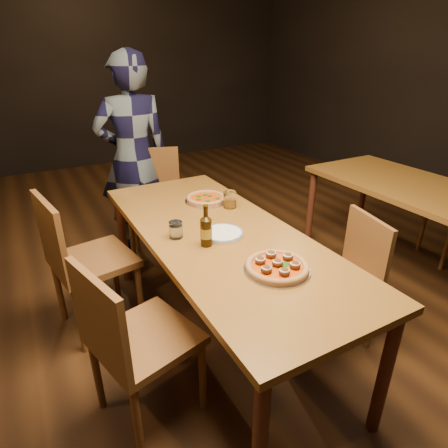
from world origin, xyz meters
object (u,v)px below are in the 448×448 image
chair_main_nw (145,337)px  plate_stack (222,234)px  chair_main_sw (93,259)px  chair_end (155,206)px  chair_main_e (336,279)px  pizza_margherita (206,198)px  table_main (220,243)px  table_right (436,202)px  pizza_meatball (277,266)px  beer_bottle (206,232)px  diner (134,158)px  water_glass (176,230)px  amber_glass (230,200)px

chair_main_nw → plate_stack: (0.56, 0.26, 0.30)m
chair_main_sw → chair_end: size_ratio=1.01×
chair_main_e → pizza_margherita: bearing=-137.1°
table_main → plate_stack: (-0.01, -0.05, 0.08)m
table_main → table_right: size_ratio=1.00×
pizza_meatball → beer_bottle: beer_bottle is taller
chair_main_sw → chair_end: (0.64, 0.67, -0.00)m
plate_stack → diner: size_ratio=0.13×
plate_stack → beer_bottle: (-0.13, -0.06, 0.07)m
chair_main_sw → chair_main_e: (1.25, -0.84, -0.07)m
chair_main_sw → chair_end: chair_main_sw is taller
table_right → water_glass: bearing=172.5°
chair_end → pizza_meatball: bearing=-69.2°
plate_stack → water_glass: bearing=156.0°
chair_end → pizza_margherita: 0.78m
chair_main_e → beer_bottle: 0.89m
chair_main_sw → pizza_margherita: bearing=-102.6°
chair_main_nw → plate_stack: chair_main_nw is taller
pizza_meatball → diner: 1.93m
table_main → chair_main_e: bearing=-28.0°
pizza_margherita → diner: 1.00m
table_right → pizza_margherita: size_ratio=6.96×
table_main → diner: diner is taller
plate_stack → pizza_meatball: bearing=-83.6°
table_main → amber_glass: amber_glass is taller
chair_main_e → diner: size_ratio=0.50×
table_main → chair_main_nw: bearing=-151.7°
chair_end → amber_glass: bearing=-56.0°
plate_stack → beer_bottle: beer_bottle is taller
beer_bottle → amber_glass: bearing=47.1°
chair_main_nw → pizza_meatball: 0.70m
plate_stack → chair_main_e: bearing=-24.2°
chair_main_nw → pizza_meatball: size_ratio=2.95×
table_main → pizza_margherita: bearing=72.6°
pizza_meatball → amber_glass: (0.19, 0.78, 0.03)m
chair_end → diner: size_ratio=0.57×
chair_main_e → diner: diner is taller
chair_end → pizza_margherita: bearing=-59.3°
plate_stack → chair_end: bearing=89.2°
chair_main_nw → water_glass: chair_main_nw is taller
pizza_meatball → chair_end: bearing=91.1°
diner → chair_main_e: bearing=115.5°
plate_stack → amber_glass: bearing=54.6°
table_main → chair_main_e: 0.75m
table_main → pizza_meatball: 0.50m
table_right → diner: 2.41m
chair_main_sw → amber_glass: bearing=-113.5°
table_main → chair_end: (0.01, 1.18, -0.19)m
pizza_margherita → chair_main_e: bearing=-59.2°
chair_main_e → diner: (-0.68, 1.77, 0.43)m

